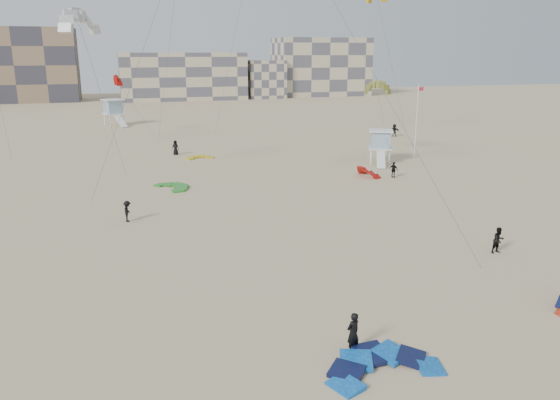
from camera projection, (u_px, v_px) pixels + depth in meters
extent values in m
plane|color=tan|center=(326.00, 349.00, 22.96)|extent=(320.00, 320.00, 0.00)
imported|color=black|center=(353.00, 333.00, 22.44)|extent=(0.77, 0.63, 1.81)
imported|color=black|center=(499.00, 240.00, 33.74)|extent=(0.87, 0.71, 1.66)
imported|color=black|center=(127.00, 211.00, 40.04)|extent=(0.76, 1.11, 1.57)
imported|color=black|center=(394.00, 170.00, 54.14)|extent=(0.85, 0.98, 1.59)
imported|color=black|center=(175.00, 148.00, 66.25)|extent=(1.01, 0.86, 1.76)
imported|color=black|center=(394.00, 130.00, 80.63)|extent=(1.39, 1.72, 1.84)
cylinder|color=#3F3F3F|center=(128.00, 93.00, 40.83)|extent=(6.61, 0.77, 16.27)
cylinder|color=#3F3F3F|center=(378.00, 82.00, 34.82)|extent=(3.51, 19.10, 18.52)
cylinder|color=#3F3F3F|center=(104.00, 102.00, 49.08)|extent=(3.08, 2.08, 13.48)
cylinder|color=#3F3F3F|center=(171.00, 32.00, 60.92)|extent=(3.77, 8.36, 26.60)
cylinder|color=#3F3F3F|center=(383.00, 123.00, 60.60)|extent=(0.97, 5.75, 7.02)
cylinder|color=#3F3F3F|center=(392.00, 68.00, 74.92)|extent=(5.66, 0.42, 18.09)
cylinder|color=#3F3F3F|center=(233.00, 44.00, 73.54)|extent=(4.92, 3.56, 24.35)
cylinder|color=#3F3F3F|center=(136.00, 108.00, 76.96)|extent=(4.33, 7.87, 7.02)
cube|color=white|center=(380.00, 148.00, 61.21)|extent=(3.34, 3.34, 0.13)
cube|color=#8BA6BE|center=(381.00, 139.00, 60.95)|extent=(2.75, 2.75, 1.81)
cube|color=white|center=(381.00, 131.00, 60.70)|extent=(3.46, 3.46, 0.14)
cube|color=white|center=(390.00, 160.00, 59.18)|extent=(1.87, 2.71, 1.50)
cube|color=white|center=(114.00, 113.00, 92.75)|extent=(3.91, 3.91, 0.15)
cube|color=#8BA6BE|center=(113.00, 107.00, 92.45)|extent=(3.21, 3.21, 2.15)
cube|color=white|center=(113.00, 100.00, 92.15)|extent=(4.05, 4.05, 0.17)
cube|color=white|center=(114.00, 122.00, 90.34)|extent=(2.13, 3.23, 1.78)
cylinder|color=white|center=(416.00, 122.00, 63.61)|extent=(0.11, 0.11, 8.53)
cube|color=#CC1B44|center=(421.00, 89.00, 62.72)|extent=(0.64, 0.02, 0.43)
cube|color=#84684F|center=(18.00, 65.00, 136.08)|extent=(28.00, 14.00, 18.00)
cube|color=#C5B591|center=(182.00, 76.00, 144.30)|extent=(32.00, 16.00, 12.00)
cube|color=#C5B591|center=(321.00, 67.00, 156.76)|extent=(26.00, 14.00, 16.00)
cube|color=#C5B591|center=(264.00, 79.00, 148.84)|extent=(10.00, 10.00, 10.00)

